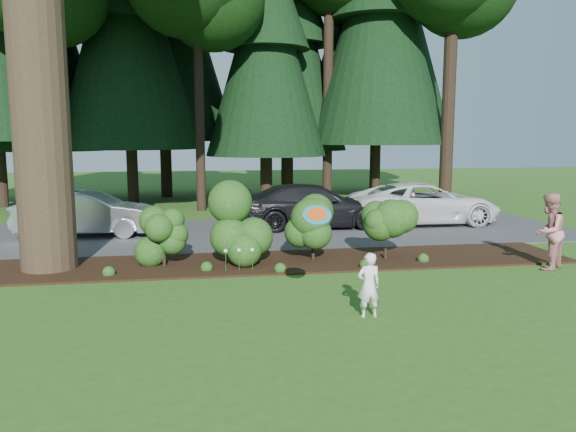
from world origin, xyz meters
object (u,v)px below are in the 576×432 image
at_px(child, 369,285).
at_px(car_silver_wagon, 87,213).
at_px(car_dark_suv, 313,206).
at_px(car_white_suv, 424,203).
at_px(frisbee, 317,215).
at_px(adult, 549,231).

bearing_deg(child, car_silver_wagon, -58.63).
height_order(car_dark_suv, child, car_dark_suv).
height_order(car_silver_wagon, car_white_suv, car_white_suv).
xyz_separation_m(child, frisbee, (-0.96, -0.19, 1.26)).
bearing_deg(car_white_suv, child, 152.48).
relative_size(car_white_suv, child, 4.62).
bearing_deg(child, car_white_suv, -121.33).
distance_m(child, adult, 5.82).
bearing_deg(car_dark_suv, adult, -147.65).
bearing_deg(car_white_suv, car_silver_wagon, 93.00).
distance_m(car_dark_suv, frisbee, 9.73).
relative_size(adult, frisbee, 3.63).
xyz_separation_m(car_silver_wagon, child, (6.16, -8.84, -0.16)).
bearing_deg(car_white_suv, frisbee, 148.61).
height_order(adult, frisbee, frisbee).
bearing_deg(adult, car_silver_wagon, -65.70).
bearing_deg(frisbee, car_silver_wagon, 119.97).
distance_m(car_silver_wagon, frisbee, 10.48).
relative_size(child, adult, 0.63).
relative_size(car_silver_wagon, adult, 2.37).
distance_m(car_silver_wagon, car_dark_suv, 7.17).
bearing_deg(car_white_suv, car_dark_suv, 91.49).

